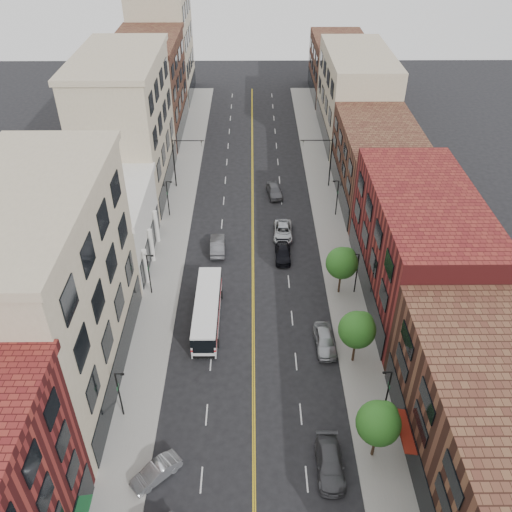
{
  "coord_description": "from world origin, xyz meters",
  "views": [
    {
      "loc": [
        -0.04,
        -21.25,
        37.87
      ],
      "look_at": [
        0.32,
        24.01,
        5.0
      ],
      "focal_mm": 38.0,
      "sensor_mm": 36.0,
      "label": 1
    }
  ],
  "objects_px": {
    "car_parked_mid": "(330,464)",
    "car_parked_far": "(325,340)",
    "city_bus": "(207,309)",
    "car_lane_a": "(283,253)",
    "car_angle_b": "(156,472)",
    "car_lane_behind": "(217,245)",
    "car_lane_b": "(283,231)",
    "car_lane_c": "(274,191)"
  },
  "relations": [
    {
      "from": "car_parked_far",
      "to": "car_lane_a",
      "type": "height_order",
      "value": "car_parked_far"
    },
    {
      "from": "car_lane_behind",
      "to": "car_lane_a",
      "type": "relative_size",
      "value": 1.09
    },
    {
      "from": "city_bus",
      "to": "car_parked_far",
      "type": "relative_size",
      "value": 2.27
    },
    {
      "from": "car_parked_mid",
      "to": "car_angle_b",
      "type": "bearing_deg",
      "value": -177.46
    },
    {
      "from": "car_angle_b",
      "to": "car_parked_far",
      "type": "distance_m",
      "value": 19.79
    },
    {
      "from": "car_lane_b",
      "to": "car_parked_mid",
      "type": "bearing_deg",
      "value": -83.65
    },
    {
      "from": "car_parked_far",
      "to": "car_lane_behind",
      "type": "distance_m",
      "value": 19.57
    },
    {
      "from": "city_bus",
      "to": "car_lane_a",
      "type": "relative_size",
      "value": 2.44
    },
    {
      "from": "car_lane_a",
      "to": "car_lane_c",
      "type": "relative_size",
      "value": 0.97
    },
    {
      "from": "car_angle_b",
      "to": "car_lane_behind",
      "type": "distance_m",
      "value": 29.96
    },
    {
      "from": "car_angle_b",
      "to": "car_lane_behind",
      "type": "relative_size",
      "value": 0.83
    },
    {
      "from": "car_lane_behind",
      "to": "car_lane_b",
      "type": "xyz_separation_m",
      "value": [
        8.04,
        3.13,
        -0.1
      ]
    },
    {
      "from": "car_angle_b",
      "to": "car_parked_far",
      "type": "height_order",
      "value": "car_parked_far"
    },
    {
      "from": "car_parked_far",
      "to": "car_lane_b",
      "type": "xyz_separation_m",
      "value": [
        -3.09,
        19.22,
        -0.11
      ]
    },
    {
      "from": "car_parked_far",
      "to": "city_bus",
      "type": "bearing_deg",
      "value": 160.36
    },
    {
      "from": "car_lane_behind",
      "to": "car_lane_b",
      "type": "bearing_deg",
      "value": -161.46
    },
    {
      "from": "car_lane_a",
      "to": "car_angle_b",
      "type": "bearing_deg",
      "value": -110.06
    },
    {
      "from": "car_parked_far",
      "to": "car_parked_mid",
      "type": "bearing_deg",
      "value": -96.7
    },
    {
      "from": "city_bus",
      "to": "car_lane_behind",
      "type": "distance_m",
      "value": 12.47
    },
    {
      "from": "car_parked_mid",
      "to": "car_lane_behind",
      "type": "relative_size",
      "value": 1.04
    },
    {
      "from": "city_bus",
      "to": "car_lane_a",
      "type": "distance_m",
      "value": 13.63
    },
    {
      "from": "car_angle_b",
      "to": "car_parked_mid",
      "type": "relative_size",
      "value": 0.8
    },
    {
      "from": "car_parked_far",
      "to": "car_lane_behind",
      "type": "height_order",
      "value": "car_parked_far"
    },
    {
      "from": "city_bus",
      "to": "car_lane_c",
      "type": "distance_m",
      "value": 26.93
    },
    {
      "from": "car_parked_mid",
      "to": "car_parked_far",
      "type": "height_order",
      "value": "car_parked_far"
    },
    {
      "from": "car_lane_behind",
      "to": "car_lane_a",
      "type": "xyz_separation_m",
      "value": [
        7.78,
        -1.55,
        -0.15
      ]
    },
    {
      "from": "city_bus",
      "to": "car_lane_c",
      "type": "height_order",
      "value": "city_bus"
    },
    {
      "from": "car_parked_mid",
      "to": "car_lane_b",
      "type": "distance_m",
      "value": 32.43
    },
    {
      "from": "car_parked_mid",
      "to": "city_bus",
      "type": "bearing_deg",
      "value": 121.95
    },
    {
      "from": "car_angle_b",
      "to": "car_lane_a",
      "type": "bearing_deg",
      "value": 116.31
    },
    {
      "from": "city_bus",
      "to": "car_parked_mid",
      "type": "relative_size",
      "value": 2.15
    },
    {
      "from": "car_parked_far",
      "to": "car_lane_c",
      "type": "distance_m",
      "value": 29.7
    },
    {
      "from": "car_lane_c",
      "to": "car_lane_behind",
      "type": "bearing_deg",
      "value": -126.18
    },
    {
      "from": "car_angle_b",
      "to": "car_lane_b",
      "type": "distance_m",
      "value": 34.77
    },
    {
      "from": "car_lane_a",
      "to": "car_parked_mid",
      "type": "bearing_deg",
      "value": -84.22
    },
    {
      "from": "car_lane_c",
      "to": "car_lane_b",
      "type": "bearing_deg",
      "value": -93.42
    },
    {
      "from": "car_angle_b",
      "to": "car_parked_mid",
      "type": "bearing_deg",
      "value": 49.86
    },
    {
      "from": "city_bus",
      "to": "car_angle_b",
      "type": "height_order",
      "value": "city_bus"
    },
    {
      "from": "car_lane_a",
      "to": "car_lane_b",
      "type": "height_order",
      "value": "car_lane_b"
    },
    {
      "from": "car_lane_a",
      "to": "city_bus",
      "type": "bearing_deg",
      "value": -125.74
    },
    {
      "from": "city_bus",
      "to": "car_parked_mid",
      "type": "xyz_separation_m",
      "value": [
        10.42,
        -16.81,
        -0.89
      ]
    },
    {
      "from": "car_angle_b",
      "to": "car_parked_mid",
      "type": "distance_m",
      "value": 13.21
    }
  ]
}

